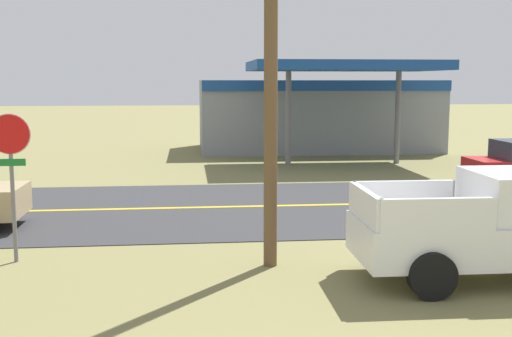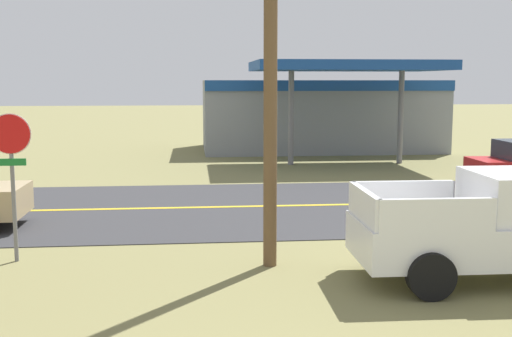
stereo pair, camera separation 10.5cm
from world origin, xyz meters
TOP-DOWN VIEW (x-y plane):
  - road_asphalt at (0.00, 13.00)m, footprint 140.00×8.00m
  - road_centre_line at (0.00, 13.00)m, footprint 126.00×0.20m
  - stop_sign at (-4.81, 7.94)m, footprint 0.80×0.08m
  - utility_pole at (0.19, 7.17)m, footprint 1.60×0.26m
  - gas_station at (5.29, 27.79)m, footprint 12.00×11.50m
  - pickup_white_parked_on_lawn at (4.28, 5.91)m, footprint 5.23×2.30m

SIDE VIEW (x-z plane):
  - road_asphalt at x=0.00m, z-range 0.00..0.02m
  - road_centre_line at x=0.00m, z-range 0.02..0.03m
  - pickup_white_parked_on_lawn at x=4.28m, z-range -0.02..1.94m
  - gas_station at x=5.29m, z-range -0.26..4.14m
  - stop_sign at x=-4.81m, z-range 0.55..3.50m
  - utility_pole at x=0.19m, z-range 0.26..9.35m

